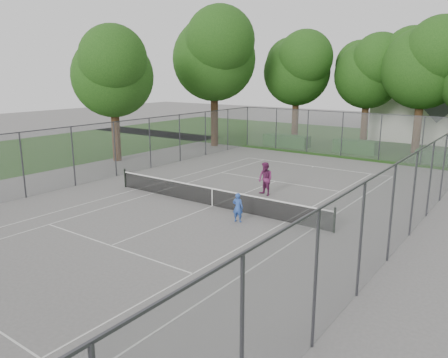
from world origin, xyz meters
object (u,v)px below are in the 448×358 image
Objects in this scene: tennis_net at (212,196)px; woman_player at (265,179)px; house at (423,98)px; girl_player at (238,207)px.

tennis_net is 7.10× the size of woman_player.
tennis_net is at bearing -95.73° from house.
house reaches higher than woman_player.
woman_player is at bearing -85.94° from girl_player.
woman_player is at bearing 71.80° from tennis_net.
girl_player is 0.74× the size of woman_player.
tennis_net is 3.51m from woman_player.
girl_player is at bearing -91.17° from house.
woman_player is (-1.28, 4.51, 0.24)m from girl_player.
girl_player is (-0.64, -31.14, -3.45)m from house.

